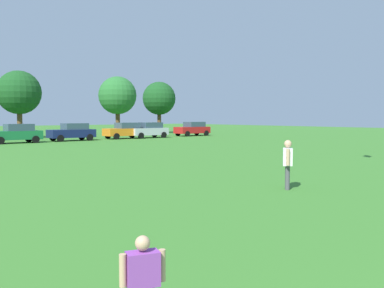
% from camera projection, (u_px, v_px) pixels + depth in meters
% --- Properties ---
extents(child_kite_flyer, '(0.49, 0.29, 1.07)m').
position_uv_depth(child_kite_flyer, '(143.00, 276.00, 4.56)').
color(child_kite_flyer, navy).
rests_on(child_kite_flyer, ground).
extents(adult_bystander, '(0.60, 0.55, 1.58)m').
position_uv_depth(adult_bystander, '(288.00, 160.00, 13.61)').
color(adult_bystander, '#4C4C51').
rests_on(adult_bystander, ground).
extents(parked_car_green_4, '(4.30, 2.02, 1.68)m').
position_uv_depth(parked_car_green_4, '(16.00, 133.00, 37.15)').
color(parked_car_green_4, '#196B38').
rests_on(parked_car_green_4, ground).
extents(parked_car_navy_5, '(4.30, 2.02, 1.68)m').
position_uv_depth(parked_car_navy_5, '(72.00, 132.00, 40.78)').
color(parked_car_navy_5, '#141E4C').
rests_on(parked_car_navy_5, ground).
extents(parked_car_orange_6, '(4.30, 2.02, 1.68)m').
position_uv_depth(parked_car_orange_6, '(125.00, 130.00, 44.72)').
color(parked_car_orange_6, orange).
rests_on(parked_car_orange_6, ground).
extents(parked_car_silver_7, '(4.30, 2.02, 1.68)m').
position_uv_depth(parked_car_silver_7, '(149.00, 130.00, 46.20)').
color(parked_car_silver_7, silver).
rests_on(parked_car_silver_7, ground).
extents(parked_car_red_8, '(4.30, 2.02, 1.68)m').
position_uv_depth(parked_car_red_8, '(193.00, 129.00, 51.16)').
color(parked_car_red_8, red).
rests_on(parked_car_red_8, ground).
extents(tree_center_right, '(4.58, 4.58, 7.13)m').
position_uv_depth(tree_center_right, '(19.00, 93.00, 44.69)').
color(tree_center_right, brown).
rests_on(tree_center_right, ground).
extents(tree_right, '(4.64, 4.64, 7.23)m').
position_uv_depth(tree_right, '(118.00, 96.00, 52.29)').
color(tree_right, brown).
rests_on(tree_right, ground).
extents(tree_far_right, '(4.56, 4.56, 7.11)m').
position_uv_depth(tree_far_right, '(159.00, 99.00, 58.87)').
color(tree_far_right, brown).
rests_on(tree_far_right, ground).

